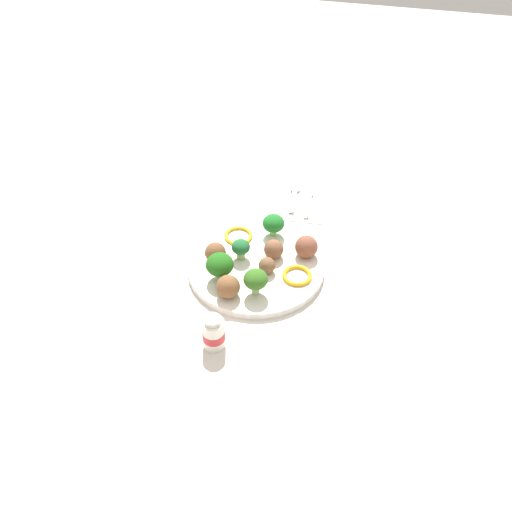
# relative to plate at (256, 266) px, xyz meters

# --- Properties ---
(ground_plane) EXTENTS (4.00, 4.00, 0.00)m
(ground_plane) POSITION_rel_plate_xyz_m (0.00, 0.00, -0.01)
(ground_plane) COLOR silver
(plate) EXTENTS (0.28, 0.28, 0.02)m
(plate) POSITION_rel_plate_xyz_m (0.00, 0.00, 0.00)
(plate) COLOR white
(plate) RESTS_ON ground_plane
(broccoli_floret_mid_left) EXTENTS (0.04, 0.04, 0.04)m
(broccoli_floret_mid_left) POSITION_rel_plate_xyz_m (0.01, 0.03, 0.04)
(broccoli_floret_mid_left) COLOR #9BBB6E
(broccoli_floret_mid_left) RESTS_ON plate
(broccoli_floret_far_rim) EXTENTS (0.05, 0.05, 0.06)m
(broccoli_floret_far_rim) POSITION_rel_plate_xyz_m (-0.08, -0.02, 0.04)
(broccoli_floret_far_rim) COLOR #A7BF80
(broccoli_floret_far_rim) RESTS_ON plate
(broccoli_floret_mid_right) EXTENTS (0.05, 0.05, 0.06)m
(broccoli_floret_mid_right) POSITION_rel_plate_xyz_m (-0.06, 0.05, 0.04)
(broccoli_floret_mid_right) COLOR #A2CC74
(broccoli_floret_mid_right) RESTS_ON plate
(broccoli_floret_center) EXTENTS (0.05, 0.05, 0.05)m
(broccoli_floret_center) POSITION_rel_plate_xyz_m (0.10, -0.01, 0.04)
(broccoli_floret_center) COLOR #94C773
(broccoli_floret_center) RESTS_ON plate
(meatball_near_rim) EXTENTS (0.04, 0.04, 0.04)m
(meatball_near_rim) POSITION_rel_plate_xyz_m (0.03, -0.03, 0.03)
(meatball_near_rim) COLOR brown
(meatball_near_rim) RESTS_ON plate
(meatball_front_left) EXTENTS (0.03, 0.03, 0.03)m
(meatball_front_left) POSITION_rel_plate_xyz_m (-0.02, -0.03, 0.02)
(meatball_front_left) COLOR brown
(meatball_front_left) RESTS_ON plate
(meatball_mid_left) EXTENTS (0.04, 0.04, 0.04)m
(meatball_mid_left) POSITION_rel_plate_xyz_m (-0.02, 0.08, 0.03)
(meatball_mid_left) COLOR brown
(meatball_mid_left) RESTS_ON plate
(meatball_back_left) EXTENTS (0.05, 0.05, 0.05)m
(meatball_back_left) POSITION_rel_plate_xyz_m (0.05, -0.09, 0.03)
(meatball_back_left) COLOR brown
(meatball_back_left) RESTS_ON plate
(meatball_mid_right) EXTENTS (0.05, 0.05, 0.05)m
(meatball_mid_right) POSITION_rel_plate_xyz_m (-0.10, 0.02, 0.03)
(meatball_mid_right) COLOR brown
(meatball_mid_right) RESTS_ON plate
(pepper_ring_mid_left) EXTENTS (0.09, 0.09, 0.01)m
(pepper_ring_mid_left) POSITION_rel_plate_xyz_m (0.07, 0.06, 0.01)
(pepper_ring_mid_left) COLOR yellow
(pepper_ring_mid_left) RESTS_ON plate
(pepper_ring_back_left) EXTENTS (0.08, 0.08, 0.01)m
(pepper_ring_back_left) POSITION_rel_plate_xyz_m (-0.02, -0.09, 0.01)
(pepper_ring_back_left) COLOR yellow
(pepper_ring_back_left) RESTS_ON plate
(napkin) EXTENTS (0.18, 0.14, 0.01)m
(napkin) POSITION_rel_plate_xyz_m (0.26, -0.04, -0.01)
(napkin) COLOR white
(napkin) RESTS_ON ground_plane
(fork) EXTENTS (0.12, 0.03, 0.01)m
(fork) POSITION_rel_plate_xyz_m (0.27, -0.02, -0.00)
(fork) COLOR silver
(fork) RESTS_ON napkin
(knife) EXTENTS (0.15, 0.03, 0.01)m
(knife) POSITION_rel_plate_xyz_m (0.27, -0.05, -0.00)
(knife) COLOR white
(knife) RESTS_ON napkin
(yogurt_bottle) EXTENTS (0.04, 0.04, 0.07)m
(yogurt_bottle) POSITION_rel_plate_xyz_m (-0.21, 0.01, 0.02)
(yogurt_bottle) COLOR white
(yogurt_bottle) RESTS_ON ground_plane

